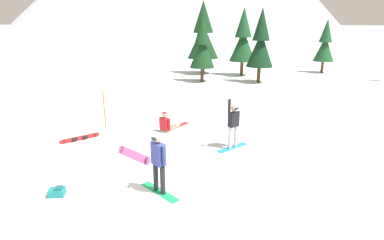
# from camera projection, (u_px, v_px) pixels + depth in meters

# --- Properties ---
(ground_plane) EXTENTS (800.00, 800.00, 0.00)m
(ground_plane) POSITION_uv_depth(u_px,v_px,m) (167.00, 204.00, 8.49)
(ground_plane) COLOR white
(snowboarder_foreground) EXTENTS (1.37, 1.08, 1.81)m
(snowboarder_foreground) POSITION_uv_depth(u_px,v_px,m) (159.00, 162.00, 8.80)
(snowboarder_foreground) COLOR #19B259
(snowboarder_foreground) RESTS_ON ground_plane
(snowboarder_midground) EXTENTS (1.16, 1.31, 2.01)m
(snowboarder_midground) POSITION_uv_depth(u_px,v_px,m) (233.00, 125.00, 11.99)
(snowboarder_midground) COLOR #1E8CD8
(snowboarder_midground) RESTS_ON ground_plane
(snowboarder_background) EXTENTS (1.12, 1.78, 0.97)m
(snowboarder_background) POSITION_uv_depth(u_px,v_px,m) (167.00, 124.00, 14.09)
(snowboarder_background) COLOR gray
(snowboarder_background) RESTS_ON ground_plane
(loose_snowboard_near_right) EXTENTS (1.65, 1.06, 0.27)m
(loose_snowboard_near_right) POSITION_uv_depth(u_px,v_px,m) (134.00, 155.00, 11.30)
(loose_snowboard_near_right) COLOR pink
(loose_snowboard_near_right) RESTS_ON ground_plane
(loose_snowboard_near_left) EXTENTS (1.24, 1.33, 0.23)m
(loose_snowboard_near_left) POSITION_uv_depth(u_px,v_px,m) (80.00, 138.00, 12.97)
(loose_snowboard_near_left) COLOR red
(loose_snowboard_near_left) RESTS_ON ground_plane
(backpack_teal) EXTENTS (0.55, 0.44, 0.27)m
(backpack_teal) POSITION_uv_depth(u_px,v_px,m) (57.00, 192.00, 8.89)
(backpack_teal) COLOR #1E7A7F
(backpack_teal) RESTS_ON ground_plane
(trail_marker_pole) EXTENTS (0.06, 0.06, 1.72)m
(trail_marker_pole) POSITION_uv_depth(u_px,v_px,m) (104.00, 108.00, 14.60)
(trail_marker_pole) COLOR orange
(trail_marker_pole) RESTS_ON ground_plane
(pine_tree_leaning) EXTENTS (2.02, 2.02, 5.28)m
(pine_tree_leaning) POSITION_uv_depth(u_px,v_px,m) (202.00, 46.00, 24.98)
(pine_tree_leaning) COLOR #472D19
(pine_tree_leaning) RESTS_ON ground_plane
(pine_tree_short) EXTENTS (2.88, 2.88, 6.60)m
(pine_tree_short) POSITION_uv_depth(u_px,v_px,m) (203.00, 35.00, 28.71)
(pine_tree_short) COLOR #472D19
(pine_tree_short) RESTS_ON ground_plane
(pine_tree_twin) EXTENTS (2.35, 2.35, 5.99)m
(pine_tree_twin) POSITION_uv_depth(u_px,v_px,m) (243.00, 39.00, 27.76)
(pine_tree_twin) COLOR #472D19
(pine_tree_twin) RESTS_ON ground_plane
(pine_tree_broad) EXTENTS (1.88, 1.88, 5.05)m
(pine_tree_broad) POSITION_uv_depth(u_px,v_px,m) (325.00, 44.00, 29.46)
(pine_tree_broad) COLOR #472D19
(pine_tree_broad) RESTS_ON ground_plane
(pine_tree_slender) EXTENTS (2.13, 2.13, 5.84)m
(pine_tree_slender) POSITION_uv_depth(u_px,v_px,m) (261.00, 42.00, 24.50)
(pine_tree_slender) COLOR #472D19
(pine_tree_slender) RESTS_ON ground_plane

